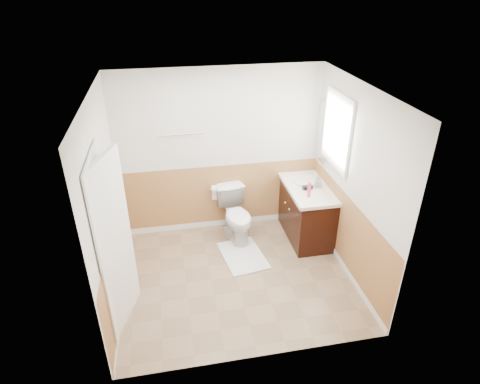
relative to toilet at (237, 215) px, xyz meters
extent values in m
plane|color=#8C7051|center=(-0.17, -0.91, -0.39)|extent=(3.00, 3.00, 0.00)
plane|color=white|center=(-0.17, -0.91, 2.11)|extent=(3.00, 3.00, 0.00)
plane|color=silver|center=(-0.17, 0.39, 0.86)|extent=(3.00, 0.00, 3.00)
plane|color=silver|center=(-0.17, -2.21, 0.86)|extent=(3.00, 0.00, 3.00)
plane|color=silver|center=(-1.67, -0.91, 0.86)|extent=(0.00, 3.00, 3.00)
plane|color=silver|center=(1.33, -0.91, 0.86)|extent=(0.00, 3.00, 3.00)
plane|color=#C1804D|center=(-0.17, 0.37, 0.11)|extent=(3.00, 0.00, 3.00)
plane|color=#C1804D|center=(-0.17, -2.20, 0.11)|extent=(3.00, 0.00, 3.00)
plane|color=#C1804D|center=(-1.66, -0.91, 0.11)|extent=(0.00, 2.60, 2.60)
plane|color=#C1804D|center=(1.31, -0.91, 0.11)|extent=(0.00, 2.60, 2.60)
imported|color=white|center=(0.00, 0.00, 0.00)|extent=(0.54, 0.81, 0.77)
cube|color=white|center=(0.00, -0.49, -0.38)|extent=(0.67, 0.87, 0.02)
cube|color=black|center=(1.04, -0.14, 0.01)|extent=(0.55, 1.10, 0.80)
sphere|color=#B3B4BA|center=(0.74, -0.24, 0.16)|extent=(0.03, 0.03, 0.03)
sphere|color=silver|center=(0.74, -0.04, 0.16)|extent=(0.03, 0.03, 0.03)
cube|color=white|center=(1.03, -0.14, 0.44)|extent=(0.60, 1.15, 0.05)
cylinder|color=silver|center=(1.04, 0.01, 0.47)|extent=(0.36, 0.36, 0.02)
cylinder|color=silver|center=(1.22, 0.01, 0.53)|extent=(0.02, 0.02, 0.14)
cylinder|color=#F23E63|center=(0.94, -0.43, 0.57)|extent=(0.05, 0.05, 0.22)
imported|color=gray|center=(1.16, -0.20, 0.55)|extent=(0.09, 0.09, 0.18)
cylinder|color=black|center=(0.99, -0.23, 0.50)|extent=(0.14, 0.07, 0.07)
cylinder|color=black|center=(0.96, -0.25, 0.47)|extent=(0.03, 0.03, 0.07)
cube|color=silver|center=(1.30, 0.19, 1.16)|extent=(0.02, 0.35, 0.90)
cube|color=white|center=(1.30, -0.33, 1.36)|extent=(0.04, 0.80, 1.00)
cube|color=white|center=(1.31, -0.33, 1.36)|extent=(0.01, 0.70, 0.90)
cube|color=white|center=(-1.57, -1.36, 0.63)|extent=(0.29, 0.78, 2.04)
cube|color=white|center=(-1.65, -1.36, 0.64)|extent=(0.02, 0.92, 2.10)
sphere|color=silver|center=(-1.51, -1.03, 0.56)|extent=(0.06, 0.06, 0.06)
cylinder|color=silver|center=(-0.72, 0.33, 1.21)|extent=(0.62, 0.02, 0.02)
cylinder|color=silver|center=(-0.27, 0.31, 0.31)|extent=(0.14, 0.02, 0.02)
cylinder|color=white|center=(-0.27, 0.31, 0.31)|extent=(0.10, 0.11, 0.11)
cube|color=white|center=(-0.27, 0.31, 0.20)|extent=(0.10, 0.01, 0.16)
camera|label=1|loc=(-0.92, -5.05, 3.21)|focal=30.28mm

